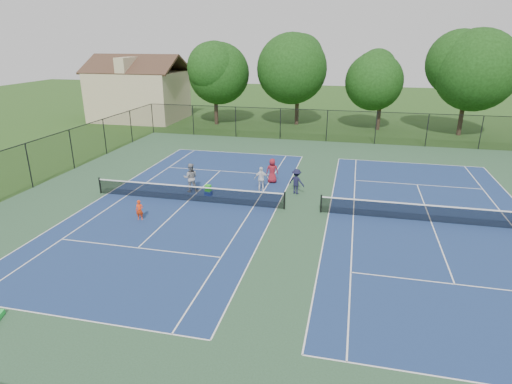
% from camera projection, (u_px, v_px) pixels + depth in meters
% --- Properties ---
extents(ground, '(140.00, 140.00, 0.00)m').
position_uv_depth(ground, '(302.00, 211.00, 24.62)').
color(ground, '#234716').
rests_on(ground, ground).
extents(court_pad, '(36.00, 36.00, 0.01)m').
position_uv_depth(court_pad, '(302.00, 211.00, 24.62)').
color(court_pad, '#2A4B2F').
rests_on(court_pad, ground).
extents(tennis_court_left, '(12.00, 23.83, 1.07)m').
position_uv_depth(tennis_court_left, '(188.00, 199.00, 26.07)').
color(tennis_court_left, navy).
rests_on(tennis_court_left, ground).
extents(tennis_court_right, '(12.00, 23.83, 1.07)m').
position_uv_depth(tennis_court_right, '(431.00, 220.00, 23.09)').
color(tennis_court_right, navy).
rests_on(tennis_court_right, ground).
extents(perimeter_fence, '(36.08, 36.08, 3.02)m').
position_uv_depth(perimeter_fence, '(303.00, 185.00, 24.07)').
color(perimeter_fence, black).
rests_on(perimeter_fence, ground).
extents(tree_back_a, '(6.80, 6.80, 9.15)m').
position_uv_depth(tree_back_a, '(215.00, 70.00, 47.32)').
color(tree_back_a, '#2D2116').
rests_on(tree_back_a, ground).
extents(tree_back_b, '(7.60, 7.60, 10.03)m').
position_uv_depth(tree_back_b, '(298.00, 65.00, 47.05)').
color(tree_back_b, '#2D2116').
rests_on(tree_back_b, ground).
extents(tree_back_c, '(6.00, 6.00, 8.40)m').
position_uv_depth(tree_back_c, '(382.00, 78.00, 44.59)').
color(tree_back_c, '#2D2116').
rests_on(tree_back_c, ground).
extents(tree_back_d, '(7.80, 7.80, 10.37)m').
position_uv_depth(tree_back_d, '(469.00, 66.00, 41.52)').
color(tree_back_d, '#2D2116').
rests_on(tree_back_d, ground).
extents(clapboard_house, '(10.80, 8.10, 7.65)m').
position_uv_depth(clapboard_house, '(139.00, 94.00, 51.37)').
color(clapboard_house, tan).
rests_on(clapboard_house, ground).
extents(child_player, '(0.46, 0.36, 1.13)m').
position_uv_depth(child_player, '(140.00, 210.00, 23.23)').
color(child_player, '#EF390F').
rests_on(child_player, ground).
extents(instructor, '(1.09, 0.96, 1.89)m').
position_uv_depth(instructor, '(191.00, 178.00, 27.38)').
color(instructor, gray).
rests_on(instructor, ground).
extents(bystander_a, '(1.00, 0.57, 1.61)m').
position_uv_depth(bystander_a, '(261.00, 179.00, 27.62)').
color(bystander_a, white).
rests_on(bystander_a, ground).
extents(bystander_b, '(1.20, 0.92, 1.64)m').
position_uv_depth(bystander_b, '(296.00, 181.00, 27.07)').
color(bystander_b, '#171733').
rests_on(bystander_b, ground).
extents(bystander_c, '(0.92, 0.69, 1.69)m').
position_uv_depth(bystander_c, '(272.00, 171.00, 29.15)').
color(bystander_c, maroon).
rests_on(bystander_c, ground).
extents(ball_crate, '(0.48, 0.40, 0.28)m').
position_uv_depth(ball_crate, '(208.00, 193.00, 27.01)').
color(ball_crate, navy).
rests_on(ball_crate, ground).
extents(ball_hopper, '(0.39, 0.35, 0.41)m').
position_uv_depth(ball_hopper, '(208.00, 188.00, 26.89)').
color(ball_hopper, green).
rests_on(ball_hopper, ball_crate).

